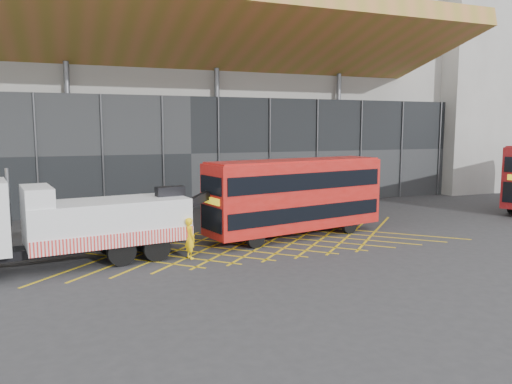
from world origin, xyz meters
name	(u,v)px	position (x,y,z in m)	size (l,w,h in m)	color
ground_plane	(211,247)	(0.00, 0.00, 0.00)	(120.00, 120.00, 0.00)	#2B2B2D
road_markings	(256,243)	(2.40, 0.00, 0.01)	(21.56, 7.16, 0.01)	gold
construction_building	(168,89)	(1.92, 18.40, 8.98)	(55.00, 23.97, 18.00)	gray
east_building	(472,85)	(32.00, 16.00, 10.00)	(15.00, 12.00, 20.00)	gray
recovery_truck	(60,222)	(-6.81, -0.97, 1.92)	(11.99, 4.13, 4.16)	black
bus_towed	(296,194)	(4.93, 0.63, 2.30)	(10.43, 4.26, 4.14)	#AD140F
worker	(190,238)	(-1.46, -1.72, 0.92)	(0.67, 0.44, 1.84)	yellow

